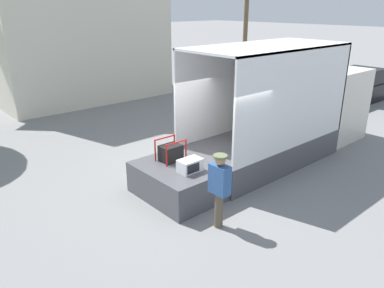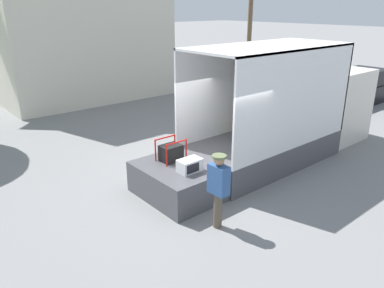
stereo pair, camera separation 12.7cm
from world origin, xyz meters
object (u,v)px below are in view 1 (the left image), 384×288
Objects in this scene: portable_generator at (171,152)px; worker_person at (220,184)px; microwave at (190,165)px; pickup_truck_black at (352,89)px; box_truck at (298,118)px.

portable_generator is 0.39× the size of worker_person.
portable_generator reaches higher than microwave.
pickup_truck_black is (12.02, 1.47, -0.36)m from portable_generator.
worker_person reaches higher than portable_generator.
portable_generator is 0.13× the size of pickup_truck_black.
microwave is at bearing -175.06° from box_truck.
microwave is 0.81m from portable_generator.
microwave is at bearing 77.85° from worker_person.
worker_person is at bearing -102.15° from microwave.
box_truck is 7.50m from pickup_truck_black.
box_truck is 10.88× the size of portable_generator.
portable_generator is at bearing 83.99° from microwave.
microwave is 0.11× the size of pickup_truck_black.
worker_person is at bearing -99.72° from portable_generator.
portable_generator is at bearing 175.37° from box_truck.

